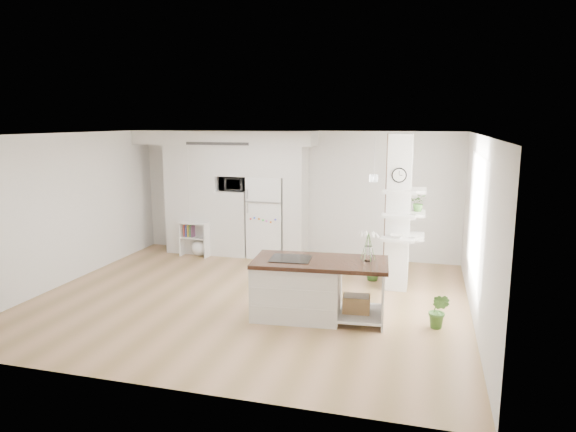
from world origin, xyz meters
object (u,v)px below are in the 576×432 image
(bookshelf, at_px, (197,241))
(floor_plant_a, at_px, (439,311))
(refrigerator, at_px, (268,217))
(kitchen_island, at_px, (305,287))

(bookshelf, distance_m, floor_plant_a, 5.75)
(refrigerator, distance_m, kitchen_island, 3.61)
(kitchen_island, distance_m, floor_plant_a, 1.94)
(refrigerator, xyz_separation_m, kitchen_island, (1.59, -3.21, -0.41))
(bookshelf, bearing_deg, refrigerator, 17.37)
(kitchen_island, relative_size, bookshelf, 2.72)
(kitchen_island, relative_size, floor_plant_a, 3.88)
(refrigerator, relative_size, kitchen_island, 0.86)
(bookshelf, relative_size, floor_plant_a, 1.43)
(bookshelf, bearing_deg, kitchen_island, -39.20)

